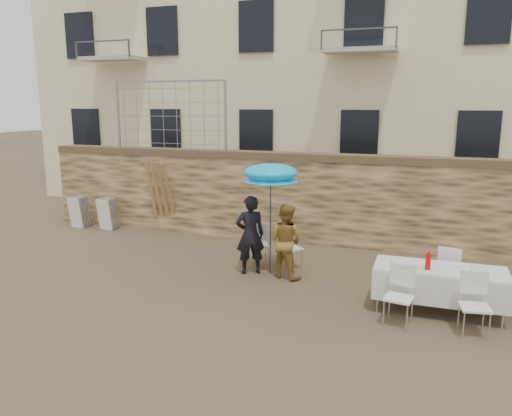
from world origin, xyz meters
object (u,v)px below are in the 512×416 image
(table_chair_back, at_px, (450,271))
(chair_stack_right, at_px, (111,212))
(man_suit, at_px, (250,235))
(woman_dress, at_px, (286,241))
(soda_bottle, at_px, (428,262))
(chair_stack_left, at_px, (84,210))
(couple_chair_left, at_px, (259,244))
(umbrella, at_px, (271,176))
(couple_chair_right, at_px, (290,247))
(table_chair_front_right, at_px, (475,306))
(banquet_table, at_px, (440,270))
(table_chair_front_left, at_px, (399,296))

(table_chair_back, xyz_separation_m, chair_stack_right, (-8.77, 2.24, -0.02))
(man_suit, distance_m, woman_dress, 0.75)
(woman_dress, bearing_deg, soda_bottle, 177.94)
(chair_stack_left, bearing_deg, chair_stack_right, 0.00)
(woman_dress, bearing_deg, couple_chair_left, -18.66)
(umbrella, xyz_separation_m, chair_stack_right, (-5.33, 2.13, -1.57))
(couple_chair_right, xyz_separation_m, table_chair_front_right, (3.44, -2.11, 0.00))
(couple_chair_right, bearing_deg, soda_bottle, -168.95)
(couple_chair_left, bearing_deg, woman_dress, 113.76)
(table_chair_front_right, bearing_deg, banquet_table, 114.46)
(couple_chair_left, relative_size, couple_chair_right, 1.00)
(woman_dress, distance_m, table_chair_front_left, 2.78)
(man_suit, relative_size, couple_chair_right, 1.70)
(man_suit, xyz_separation_m, umbrella, (0.40, 0.10, 1.22))
(table_chair_back, xyz_separation_m, chair_stack_left, (-9.67, 2.24, -0.02))
(table_chair_front_left, height_order, table_chair_back, same)
(couple_chair_left, relative_size, banquet_table, 0.46)
(banquet_table, bearing_deg, woman_dress, 164.33)
(umbrella, height_order, table_chair_front_left, umbrella)
(banquet_table, bearing_deg, table_chair_front_right, -56.31)
(table_chair_front_left, relative_size, table_chair_back, 1.00)
(couple_chair_right, bearing_deg, table_chair_back, -150.20)
(couple_chair_right, height_order, banquet_table, couple_chair_right)
(table_chair_front_right, bearing_deg, woman_dress, 146.04)
(table_chair_back, bearing_deg, couple_chair_right, 3.70)
(table_chair_front_left, relative_size, chair_stack_right, 1.04)
(umbrella, relative_size, table_chair_front_left, 2.24)
(woman_dress, height_order, table_chair_front_right, woman_dress)
(chair_stack_left, bearing_deg, man_suit, -20.98)
(couple_chair_left, bearing_deg, soda_bottle, 126.30)
(woman_dress, distance_m, umbrella, 1.33)
(banquet_table, bearing_deg, man_suit, 167.45)
(table_chair_front_right, bearing_deg, chair_stack_left, 149.92)
(table_chair_back, bearing_deg, banquet_table, 89.78)
(table_chair_front_left, relative_size, table_chair_front_right, 1.00)
(umbrella, bearing_deg, soda_bottle, -19.23)
(couple_chair_right, bearing_deg, couple_chair_left, 39.92)
(banquet_table, height_order, chair_stack_left, chair_stack_left)
(banquet_table, xyz_separation_m, chair_stack_right, (-8.57, 3.04, -0.27))
(woman_dress, relative_size, table_chair_front_right, 1.57)
(soda_bottle, bearing_deg, couple_chair_right, 151.13)
(couple_chair_left, distance_m, table_chair_back, 3.88)
(man_suit, relative_size, couple_chair_left, 1.70)
(soda_bottle, xyz_separation_m, chair_stack_right, (-8.37, 3.19, -0.45))
(chair_stack_left, bearing_deg, umbrella, -18.92)
(couple_chair_left, distance_m, chair_stack_left, 6.07)
(banquet_table, height_order, table_chair_back, table_chair_back)
(woman_dress, xyz_separation_m, umbrella, (-0.35, 0.10, 1.28))
(table_chair_back, height_order, chair_stack_left, table_chair_back)
(couple_chair_right, relative_size, chair_stack_right, 1.04)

